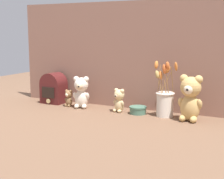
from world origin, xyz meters
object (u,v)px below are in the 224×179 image
teddy_bear_tiny (69,98)px  flower_vase (165,100)px  teddy_bear_large (190,97)px  teddy_bear_small (119,100)px  decorative_tin_tall (138,110)px  teddy_bear_medium (81,92)px  vintage_radio (54,88)px

teddy_bear_tiny → flower_vase: (0.70, 0.02, 0.04)m
teddy_bear_large → teddy_bear_tiny: teddy_bear_large is taller
teddy_bear_small → decorative_tin_tall: teddy_bear_small is taller
teddy_bear_medium → decorative_tin_tall: size_ratio=1.99×
teddy_bear_tiny → decorative_tin_tall: bearing=1.0°
teddy_bear_large → teddy_bear_tiny: bearing=178.8°
flower_vase → decorative_tin_tall: bearing=-175.9°
flower_vase → teddy_bear_large: bearing=-13.4°
teddy_bear_large → vintage_radio: teddy_bear_large is taller
teddy_bear_medium → decorative_tin_tall: teddy_bear_medium is taller
teddy_bear_tiny → flower_vase: size_ratio=0.34×
teddy_bear_large → flower_vase: (-0.17, 0.04, -0.04)m
teddy_bear_large → flower_vase: flower_vase is taller
vintage_radio → decorative_tin_tall: (0.69, -0.04, -0.09)m
flower_vase → vintage_radio: flower_vase is taller
teddy_bear_large → teddy_bear_small: teddy_bear_large is taller
teddy_bear_medium → teddy_bear_small: size_ratio=1.41×
teddy_bear_tiny → decorative_tin_tall: teddy_bear_tiny is taller
teddy_bear_tiny → decorative_tin_tall: size_ratio=1.07×
flower_vase → vintage_radio: size_ratio=1.54×
decorative_tin_tall → flower_vase: bearing=4.1°
teddy_bear_medium → teddy_bear_tiny: (-0.11, 0.00, -0.05)m
teddy_bear_medium → teddy_bear_small: bearing=1.0°
teddy_bear_small → teddy_bear_tiny: size_ratio=1.31×
teddy_bear_tiny → decorative_tin_tall: 0.53m
teddy_bear_medium → decorative_tin_tall: (0.42, 0.01, -0.09)m
teddy_bear_medium → vintage_radio: vintage_radio is taller
teddy_bear_medium → teddy_bear_tiny: size_ratio=1.85×
teddy_bear_small → teddy_bear_tiny: bearing=-179.9°
decorative_tin_tall → teddy_bear_large: bearing=-4.6°
teddy_bear_large → vintage_radio: size_ratio=1.22×
teddy_bear_large → decorative_tin_tall: teddy_bear_large is taller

